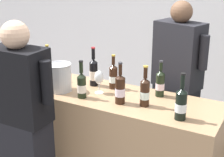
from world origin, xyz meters
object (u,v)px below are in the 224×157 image
wine_bottle_1 (145,92)px  wine_bottle_6 (120,89)px  person_server (176,94)px  wine_glass (99,78)px  wine_bottle_4 (160,83)px  wine_bottle_3 (113,76)px  wine_bottle_0 (82,85)px  person_guest (24,130)px  wine_bottle_2 (48,67)px  wine_bottle_5 (94,72)px  ice_bucket (60,77)px  wine_bottle_7 (181,103)px

wine_bottle_1 → wine_bottle_6: 0.20m
person_server → wine_glass: bearing=-129.6°
wine_bottle_4 → person_server: person_server is taller
wine_bottle_3 → wine_bottle_0: bearing=-111.9°
wine_bottle_0 → wine_bottle_6: size_ratio=0.94×
person_server → wine_bottle_3: bearing=-135.0°
wine_bottle_6 → person_guest: 0.81m
wine_bottle_1 → person_server: person_server is taller
wine_bottle_2 → wine_bottle_5: (0.46, 0.07, 0.00)m
wine_bottle_0 → wine_bottle_5: bearing=102.4°
wine_bottle_6 → person_guest: bearing=-138.3°
wine_bottle_6 → ice_bucket: bearing=-179.2°
wine_bottle_7 → wine_bottle_5: bearing=162.2°
wine_glass → person_server: bearing=50.4°
wine_bottle_0 → person_server: size_ratio=0.19×
wine_bottle_0 → wine_bottle_6: 0.33m
wine_bottle_0 → wine_bottle_4: bearing=31.6°
wine_bottle_5 → ice_bucket: wine_bottle_5 is taller
wine_bottle_1 → wine_bottle_6: size_ratio=0.96×
wine_bottle_7 → ice_bucket: size_ratio=1.42×
wine_bottle_5 → person_guest: (-0.17, -0.75, -0.28)m
person_server → wine_bottle_1: bearing=-94.0°
wine_bottle_5 → wine_glass: 0.19m
wine_bottle_0 → wine_bottle_4: (0.55, 0.34, 0.00)m
wine_bottle_7 → person_guest: size_ratio=0.21×
wine_bottle_2 → wine_bottle_7: (1.36, -0.22, -0.00)m
wine_bottle_6 → ice_bucket: 0.58m
person_server → person_guest: 1.46m
wine_bottle_1 → wine_bottle_2: bearing=173.1°
wine_bottle_1 → wine_bottle_4: bearing=82.5°
wine_bottle_0 → person_guest: bearing=-117.4°
wine_bottle_7 → wine_bottle_2: bearing=170.9°
wine_bottle_1 → person_guest: person_guest is taller
wine_bottle_6 → ice_bucket: wine_bottle_6 is taller
wine_bottle_6 → wine_bottle_7: (0.51, -0.05, 0.00)m
wine_bottle_1 → wine_bottle_3: size_ratio=1.07×
wine_bottle_5 → wine_bottle_6: bearing=-31.8°
wine_bottle_0 → wine_bottle_1: 0.53m
wine_bottle_1 → wine_bottle_4: size_ratio=1.07×
wine_bottle_5 → wine_glass: (0.14, -0.14, 0.01)m
wine_bottle_0 → person_server: person_server is taller
person_guest → wine_bottle_3: bearing=64.8°
ice_bucket → wine_bottle_0: bearing=-9.3°
wine_bottle_0 → wine_bottle_1: (0.52, 0.10, 0.01)m
wine_bottle_5 → wine_bottle_2: bearing=-171.0°
wine_bottle_7 → person_server: bearing=109.9°
wine_glass → ice_bucket: (-0.33, -0.12, -0.01)m
wine_bottle_6 → wine_glass: 0.28m
ice_bucket → wine_bottle_3: bearing=35.8°
wine_bottle_1 → ice_bucket: size_ratio=1.34×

